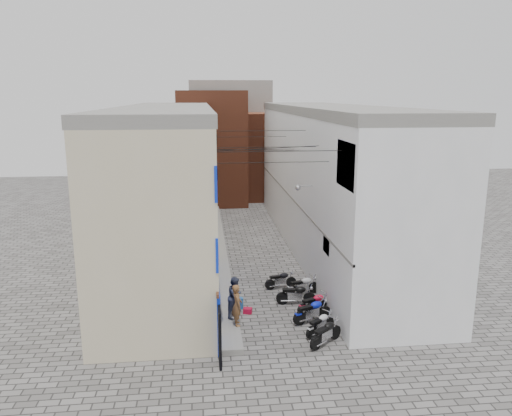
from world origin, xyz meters
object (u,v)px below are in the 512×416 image
object	(u,v)px
motorcycle_a	(326,332)
red_crate	(248,311)
motorcycle_f	(303,285)
person_b	(236,297)
motorcycle_e	(296,293)
motorcycle_g	(281,279)
motorcycle_b	(320,323)
water_jug_near	(237,305)
motorcycle_c	(312,310)
water_jug_far	(240,303)
person_a	(237,305)
motorcycle_d	(315,302)

from	to	relation	value
motorcycle_a	red_crate	bearing A→B (deg)	-177.12
motorcycle_f	person_b	size ratio (longest dim) A/B	0.99
motorcycle_e	person_b	bearing A→B (deg)	-55.74
motorcycle_g	person_b	bearing A→B (deg)	-47.73
motorcycle_b	red_crate	world-z (taller)	motorcycle_b
water_jug_near	motorcycle_c	bearing A→B (deg)	-26.81
motorcycle_a	motorcycle_f	xyz separation A→B (m)	(0.11, 5.04, -0.01)
person_b	motorcycle_b	bearing A→B (deg)	-82.69
motorcycle_e	red_crate	distance (m)	2.50
motorcycle_f	water_jug_near	bearing A→B (deg)	-81.20
motorcycle_g	red_crate	bearing A→B (deg)	-47.57
motorcycle_a	water_jug_near	distance (m)	4.86
motorcycle_b	water_jug_far	bearing A→B (deg)	-170.53
motorcycle_e	person_b	world-z (taller)	person_b
motorcycle_b	person_b	xyz separation A→B (m)	(-3.38, 1.51, 0.67)
motorcycle_g	motorcycle_e	bearing A→B (deg)	-1.61
person_b	red_crate	distance (m)	1.45
motorcycle_a	person_b	size ratio (longest dim) A/B	1.01
motorcycle_c	water_jug_far	distance (m)	3.50
motorcycle_e	water_jug_far	xyz separation A→B (m)	(-2.66, -0.15, -0.29)
motorcycle_c	person_a	distance (m)	3.37
motorcycle_a	water_jug_far	world-z (taller)	motorcycle_a
motorcycle_f	red_crate	bearing A→B (deg)	-72.03
motorcycle_d	red_crate	distance (m)	3.05
motorcycle_g	person_a	xyz separation A→B (m)	(-2.55, -4.40, 0.65)
motorcycle_f	person_b	distance (m)	4.44
motorcycle_e	person_b	distance (m)	3.39
motorcycle_f	red_crate	distance (m)	3.46
water_jug_far	red_crate	distance (m)	0.66
motorcycle_d	motorcycle_c	bearing A→B (deg)	-40.40
water_jug_far	motorcycle_d	bearing A→B (deg)	-15.33
motorcycle_d	motorcycle_e	world-z (taller)	motorcycle_e
red_crate	motorcycle_d	bearing A→B (deg)	-6.35
motorcycle_g	person_b	size ratio (longest dim) A/B	0.93
motorcycle_a	motorcycle_d	world-z (taller)	motorcycle_a
motorcycle_b	water_jug_far	world-z (taller)	motorcycle_b
red_crate	water_jug_far	bearing A→B (deg)	118.16
motorcycle_b	motorcycle_e	distance (m)	3.09
water_jug_far	motorcycle_f	bearing A→B (deg)	21.44
motorcycle_g	water_jug_near	distance (m)	3.39
motorcycle_d	water_jug_near	size ratio (longest dim) A/B	3.52
motorcycle_b	motorcycle_g	size ratio (longest dim) A/B	1.00
motorcycle_c	water_jug_far	xyz separation A→B (m)	(-3.01, 1.76, -0.30)
motorcycle_d	water_jug_far	xyz separation A→B (m)	(-3.31, 0.91, -0.26)
motorcycle_a	person_b	bearing A→B (deg)	-163.27
motorcycle_g	person_a	bearing A→B (deg)	-42.61
motorcycle_b	water_jug_far	distance (m)	4.25
motorcycle_c	motorcycle_e	world-z (taller)	motorcycle_c
motorcycle_c	water_jug_near	bearing A→B (deg)	-138.82
person_b	red_crate	bearing A→B (deg)	-4.39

